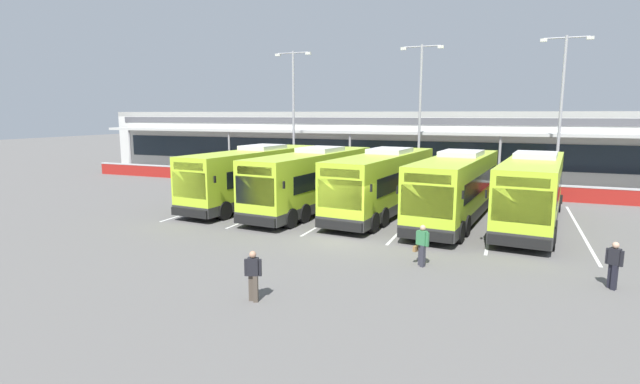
{
  "coord_description": "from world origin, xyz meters",
  "views": [
    {
      "loc": [
        7.04,
        -20.86,
        5.82
      ],
      "look_at": [
        -2.51,
        3.0,
        1.6
      ],
      "focal_mm": 26.88,
      "sensor_mm": 36.0,
      "label": 1
    }
  ],
  "objects_px": {
    "coach_bus_left_centre": "(313,181)",
    "coach_bus_centre": "(384,183)",
    "coach_bus_rightmost": "(532,192)",
    "pedestrian_with_handbag": "(422,244)",
    "coach_bus_right_centre": "(456,188)",
    "coach_bus_leftmost": "(255,177)",
    "pedestrian_child": "(614,264)",
    "lamp_post_centre": "(420,107)",
    "lamp_post_east": "(561,107)",
    "pedestrian_in_dark_coat": "(253,274)",
    "lamp_post_west": "(293,108)"
  },
  "relations": [
    {
      "from": "coach_bus_rightmost",
      "to": "lamp_post_east",
      "type": "bearing_deg",
      "value": 79.51
    },
    {
      "from": "coach_bus_left_centre",
      "to": "lamp_post_east",
      "type": "distance_m",
      "value": 18.17
    },
    {
      "from": "pedestrian_with_handbag",
      "to": "pedestrian_child",
      "type": "distance_m",
      "value": 6.39
    },
    {
      "from": "coach_bus_centre",
      "to": "coach_bus_right_centre",
      "type": "distance_m",
      "value": 4.17
    },
    {
      "from": "pedestrian_in_dark_coat",
      "to": "lamp_post_centre",
      "type": "bearing_deg",
      "value": 88.92
    },
    {
      "from": "coach_bus_rightmost",
      "to": "lamp_post_west",
      "type": "xyz_separation_m",
      "value": [
        -18.67,
        10.73,
        4.5
      ]
    },
    {
      "from": "pedestrian_with_handbag",
      "to": "lamp_post_west",
      "type": "bearing_deg",
      "value": 126.42
    },
    {
      "from": "pedestrian_with_handbag",
      "to": "lamp_post_west",
      "type": "distance_m",
      "value": 25.12
    },
    {
      "from": "coach_bus_leftmost",
      "to": "coach_bus_rightmost",
      "type": "xyz_separation_m",
      "value": [
        16.39,
        0.15,
        0.0
      ]
    },
    {
      "from": "coach_bus_rightmost",
      "to": "lamp_post_east",
      "type": "distance_m",
      "value": 11.19
    },
    {
      "from": "pedestrian_child",
      "to": "lamp_post_centre",
      "type": "height_order",
      "value": "lamp_post_centre"
    },
    {
      "from": "coach_bus_right_centre",
      "to": "pedestrian_with_handbag",
      "type": "bearing_deg",
      "value": -92.03
    },
    {
      "from": "coach_bus_right_centre",
      "to": "coach_bus_rightmost",
      "type": "height_order",
      "value": "same"
    },
    {
      "from": "coach_bus_left_centre",
      "to": "coach_bus_centre",
      "type": "height_order",
      "value": "same"
    },
    {
      "from": "pedestrian_in_dark_coat",
      "to": "lamp_post_centre",
      "type": "xyz_separation_m",
      "value": [
        0.48,
        25.29,
        5.42
      ]
    },
    {
      "from": "coach_bus_centre",
      "to": "pedestrian_with_handbag",
      "type": "distance_m",
      "value": 9.9
    },
    {
      "from": "pedestrian_with_handbag",
      "to": "lamp_post_east",
      "type": "relative_size",
      "value": 0.15
    },
    {
      "from": "pedestrian_child",
      "to": "lamp_post_east",
      "type": "height_order",
      "value": "lamp_post_east"
    },
    {
      "from": "coach_bus_left_centre",
      "to": "lamp_post_west",
      "type": "xyz_separation_m",
      "value": [
        -6.52,
        11.31,
        4.5
      ]
    },
    {
      "from": "coach_bus_centre",
      "to": "coach_bus_rightmost",
      "type": "bearing_deg",
      "value": -0.53
    },
    {
      "from": "coach_bus_centre",
      "to": "coach_bus_rightmost",
      "type": "height_order",
      "value": "same"
    },
    {
      "from": "coach_bus_rightmost",
      "to": "lamp_post_centre",
      "type": "bearing_deg",
      "value": 126.18
    },
    {
      "from": "coach_bus_left_centre",
      "to": "coach_bus_rightmost",
      "type": "distance_m",
      "value": 12.16
    },
    {
      "from": "coach_bus_rightmost",
      "to": "pedestrian_in_dark_coat",
      "type": "bearing_deg",
      "value": -120.01
    },
    {
      "from": "coach_bus_right_centre",
      "to": "pedestrian_in_dark_coat",
      "type": "bearing_deg",
      "value": -107.89
    },
    {
      "from": "lamp_post_centre",
      "to": "coach_bus_left_centre",
      "type": "bearing_deg",
      "value": -110.51
    },
    {
      "from": "coach_bus_centre",
      "to": "pedestrian_child",
      "type": "distance_m",
      "value": 13.76
    },
    {
      "from": "coach_bus_rightmost",
      "to": "pedestrian_with_handbag",
      "type": "relative_size",
      "value": 7.62
    },
    {
      "from": "coach_bus_centre",
      "to": "coach_bus_rightmost",
      "type": "distance_m",
      "value": 7.95
    },
    {
      "from": "coach_bus_rightmost",
      "to": "coach_bus_leftmost",
      "type": "bearing_deg",
      "value": -179.47
    },
    {
      "from": "coach_bus_left_centre",
      "to": "lamp_post_east",
      "type": "xyz_separation_m",
      "value": [
        14.01,
        10.65,
        4.5
      ]
    },
    {
      "from": "pedestrian_in_dark_coat",
      "to": "lamp_post_west",
      "type": "height_order",
      "value": "lamp_post_west"
    },
    {
      "from": "coach_bus_leftmost",
      "to": "coach_bus_right_centre",
      "type": "xyz_separation_m",
      "value": [
        12.59,
        -0.17,
        0.0
      ]
    },
    {
      "from": "pedestrian_child",
      "to": "lamp_post_east",
      "type": "distance_m",
      "value": 19.92
    },
    {
      "from": "coach_bus_left_centre",
      "to": "coach_bus_centre",
      "type": "xyz_separation_m",
      "value": [
        4.2,
        0.65,
        0.0
      ]
    },
    {
      "from": "coach_bus_rightmost",
      "to": "lamp_post_west",
      "type": "height_order",
      "value": "lamp_post_west"
    },
    {
      "from": "coach_bus_rightmost",
      "to": "lamp_post_centre",
      "type": "distance_m",
      "value": 14.11
    },
    {
      "from": "coach_bus_left_centre",
      "to": "lamp_post_east",
      "type": "relative_size",
      "value": 1.12
    },
    {
      "from": "coach_bus_centre",
      "to": "pedestrian_child",
      "type": "xyz_separation_m",
      "value": [
        10.23,
        -9.16,
        -0.91
      ]
    },
    {
      "from": "coach_bus_right_centre",
      "to": "pedestrian_child",
      "type": "xyz_separation_m",
      "value": [
        6.08,
        -8.76,
        -0.91
      ]
    },
    {
      "from": "coach_bus_centre",
      "to": "coach_bus_right_centre",
      "type": "xyz_separation_m",
      "value": [
        4.15,
        -0.4,
        0.0
      ]
    },
    {
      "from": "lamp_post_east",
      "to": "lamp_post_west",
      "type": "bearing_deg",
      "value": 178.17
    },
    {
      "from": "coach_bus_leftmost",
      "to": "coach_bus_centre",
      "type": "xyz_separation_m",
      "value": [
        8.44,
        0.23,
        0.0
      ]
    },
    {
      "from": "coach_bus_left_centre",
      "to": "lamp_post_east",
      "type": "height_order",
      "value": "lamp_post_east"
    },
    {
      "from": "lamp_post_west",
      "to": "lamp_post_east",
      "type": "height_order",
      "value": "same"
    },
    {
      "from": "coach_bus_rightmost",
      "to": "lamp_post_west",
      "type": "bearing_deg",
      "value": 150.11
    },
    {
      "from": "coach_bus_centre",
      "to": "coach_bus_rightmost",
      "type": "relative_size",
      "value": 1.0
    },
    {
      "from": "coach_bus_centre",
      "to": "coach_bus_right_centre",
      "type": "relative_size",
      "value": 1.0
    },
    {
      "from": "coach_bus_rightmost",
      "to": "pedestrian_child",
      "type": "xyz_separation_m",
      "value": [
        2.28,
        -9.09,
        -0.91
      ]
    },
    {
      "from": "pedestrian_with_handbag",
      "to": "lamp_post_centre",
      "type": "xyz_separation_m",
      "value": [
        -3.79,
        19.8,
        5.43
      ]
    }
  ]
}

